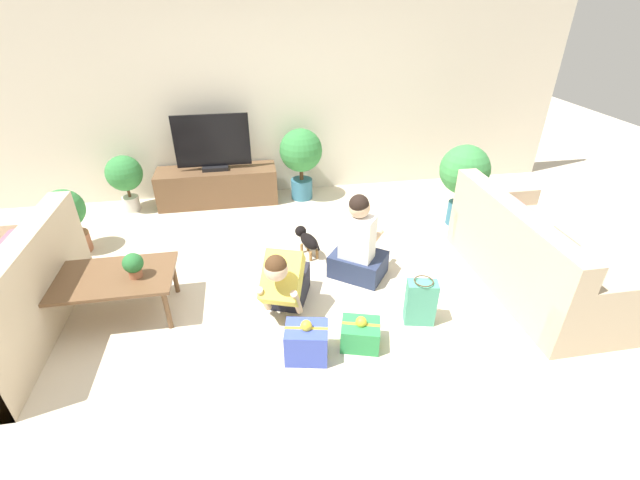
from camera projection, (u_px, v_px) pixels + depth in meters
ground_plane at (288, 302)px, 4.02m from camera, size 16.00×16.00×0.00m
wall_back at (263, 98)px, 5.59m from camera, size 8.40×0.06×2.60m
sofa_right at (534, 258)px, 4.11m from camera, size 0.94×1.93×0.87m
coffee_table at (110, 280)px, 3.68m from camera, size 1.07×0.64×0.42m
tv_console at (218, 186)px, 5.76m from camera, size 1.57×0.48×0.48m
tv at (213, 145)px, 5.48m from camera, size 0.95×0.20×0.72m
potted_plant_back_right at (301, 155)px, 5.69m from camera, size 0.57×0.57×0.97m
potted_plant_corner_right at (464, 174)px, 5.02m from camera, size 0.58×0.58×1.00m
potted_plant_corner_left at (66, 217)px, 4.58m from camera, size 0.42×0.42×0.73m
potted_plant_back_left at (125, 176)px, 5.43m from camera, size 0.45×0.45×0.74m
person_kneeling at (285, 281)px, 3.75m from camera, size 0.54×0.78×0.75m
person_sitting at (358, 247)px, 4.22m from camera, size 0.66×0.63×0.92m
dog at (307, 239)px, 4.65m from camera, size 0.25×0.44×0.28m
gift_box_a at (307, 342)px, 3.35m from camera, size 0.38×0.32×0.37m
gift_box_b at (360, 334)px, 3.48m from camera, size 0.37×0.34×0.29m
gift_bag_a at (421, 302)px, 3.68m from camera, size 0.28×0.20×0.44m
tabletop_plant at (133, 264)px, 3.59m from camera, size 0.17×0.17×0.22m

